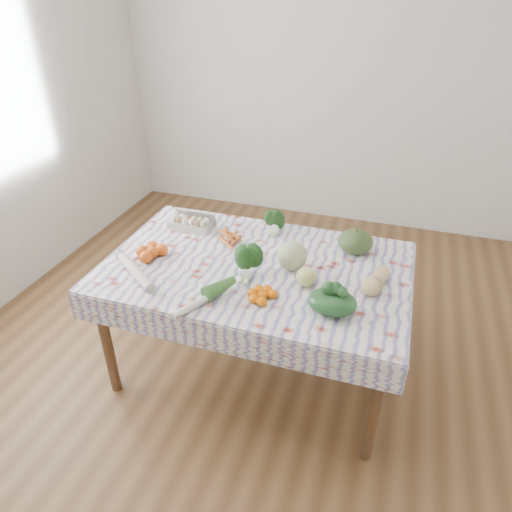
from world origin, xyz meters
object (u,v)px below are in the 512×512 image
(cabbage, at_px, (292,256))
(grapefruit, at_px, (306,276))
(butternut_squash, at_px, (376,280))
(kabocha_squash, at_px, (355,241))
(dining_table, at_px, (256,277))
(egg_carton, at_px, (190,224))

(cabbage, relative_size, grapefruit, 1.57)
(butternut_squash, bearing_deg, kabocha_squash, 129.18)
(grapefruit, bearing_deg, kabocha_squash, 65.21)
(dining_table, height_order, cabbage, cabbage)
(kabocha_squash, xyz_separation_m, grapefruit, (-0.19, -0.42, -0.01))
(kabocha_squash, distance_m, grapefruit, 0.46)
(kabocha_squash, bearing_deg, butternut_squash, -66.11)
(egg_carton, bearing_deg, kabocha_squash, 4.94)
(egg_carton, distance_m, grapefruit, 0.90)
(egg_carton, height_order, cabbage, cabbage)
(kabocha_squash, bearing_deg, egg_carton, -177.05)
(egg_carton, bearing_deg, butternut_squash, -11.67)
(dining_table, bearing_deg, kabocha_squash, 32.60)
(kabocha_squash, relative_size, cabbage, 1.24)
(cabbage, height_order, butternut_squash, cabbage)
(dining_table, xyz_separation_m, kabocha_squash, (0.50, 0.32, 0.15))
(grapefruit, bearing_deg, egg_carton, 156.18)
(dining_table, relative_size, cabbage, 9.88)
(butternut_squash, relative_size, grapefruit, 2.14)
(dining_table, relative_size, butternut_squash, 7.22)
(egg_carton, bearing_deg, grapefruit, -21.83)
(egg_carton, xyz_separation_m, grapefruit, (0.82, -0.36, 0.02))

